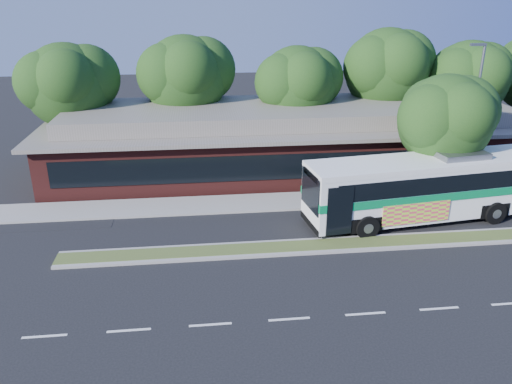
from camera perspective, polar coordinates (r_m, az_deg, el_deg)
ground at (r=24.41m, az=8.73°, el=-6.83°), size 120.00×120.00×0.00m
median_strip at (r=24.88m, az=8.38°, el=-6.03°), size 26.00×1.10×0.15m
sidewalk at (r=29.99m, az=5.63°, el=-0.97°), size 44.00×2.60×0.12m
parking_lot at (r=34.83m, az=-26.15°, el=-0.00°), size 14.00×12.00×0.01m
plaza_building at (r=35.44m, az=3.56°, el=6.20°), size 33.20×11.20×4.45m
lamp_post at (r=31.60m, az=23.51°, el=7.74°), size 0.93×0.18×9.07m
tree_bg_a at (r=37.21m, az=-20.13°, el=11.59°), size 6.47×5.80×8.63m
tree_bg_b at (r=37.18m, az=-7.45°, el=13.11°), size 6.69×6.00×9.00m
tree_bg_c at (r=37.03m, az=5.29°, el=12.30°), size 6.24×5.60×8.26m
tree_bg_d at (r=39.88m, az=15.28°, el=13.52°), size 6.91×6.20×9.37m
tree_bg_e at (r=41.64m, az=23.53°, el=11.89°), size 6.47×5.80×8.50m
transit_bus at (r=28.38m, az=19.20°, el=0.97°), size 13.69×4.58×3.78m
sedan at (r=32.88m, az=-15.92°, el=1.54°), size 5.22×3.31×1.41m
sidewalk_tree at (r=30.27m, az=21.34°, el=7.88°), size 5.77×5.18×7.56m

